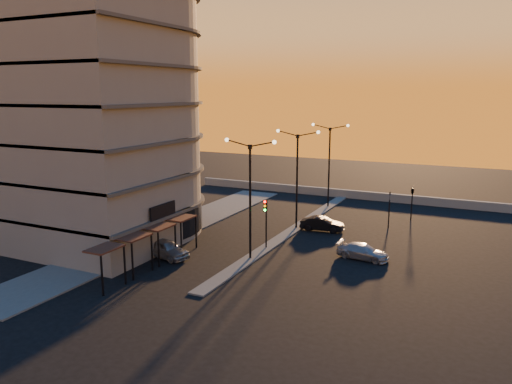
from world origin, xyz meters
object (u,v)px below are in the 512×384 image
at_px(traffic_light_main, 266,216).
at_px(car_sedan, 322,224).
at_px(car_wagon, 363,252).
at_px(streetlamp_mid, 297,171).
at_px(car_hatchback, 166,249).

bearing_deg(traffic_light_main, car_sedan, 71.37).
relative_size(traffic_light_main, car_wagon, 1.03).
xyz_separation_m(car_sedan, car_wagon, (5.47, -6.36, -0.07)).
distance_m(car_sedan, car_wagon, 8.38).
height_order(streetlamp_mid, traffic_light_main, streetlamp_mid).
distance_m(car_hatchback, car_sedan, 15.56).
xyz_separation_m(streetlamp_mid, car_hatchback, (-6.28, -12.55, -4.86)).
bearing_deg(car_wagon, traffic_light_main, 103.64).
relative_size(car_sedan, car_wagon, 0.98).
bearing_deg(car_sedan, car_wagon, -144.69).
bearing_deg(streetlamp_mid, car_wagon, -37.22).
height_order(streetlamp_mid, car_wagon, streetlamp_mid).
xyz_separation_m(traffic_light_main, car_wagon, (7.97, 1.07, -2.29)).
xyz_separation_m(car_hatchback, car_sedan, (8.78, 12.85, -0.06)).
xyz_separation_m(traffic_light_main, car_hatchback, (-6.28, -5.42, -2.16)).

